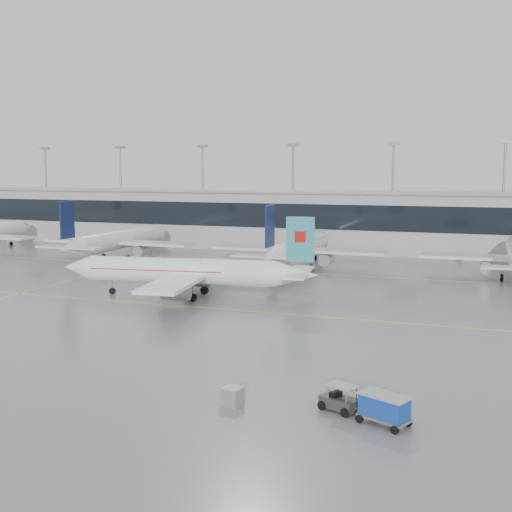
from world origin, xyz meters
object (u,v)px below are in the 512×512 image
(baggage_tug, at_px, (339,402))
(gse_unit, at_px, (232,396))
(air_canada_jet, at_px, (190,272))
(baggage_cart, at_px, (384,407))

(baggage_tug, height_order, gse_unit, baggage_tug)
(air_canada_jet, distance_m, baggage_cart, 46.19)
(air_canada_jet, relative_size, baggage_tug, 8.90)
(baggage_tug, distance_m, gse_unit, 7.60)
(air_canada_jet, height_order, baggage_cart, air_canada_jet)
(baggage_cart, distance_m, gse_unit, 10.76)
(baggage_cart, relative_size, gse_unit, 2.88)
(baggage_tug, bearing_deg, air_canada_jet, 153.11)
(baggage_tug, relative_size, gse_unit, 3.02)
(air_canada_jet, xyz_separation_m, gse_unit, (19.69, -34.71, -2.79))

